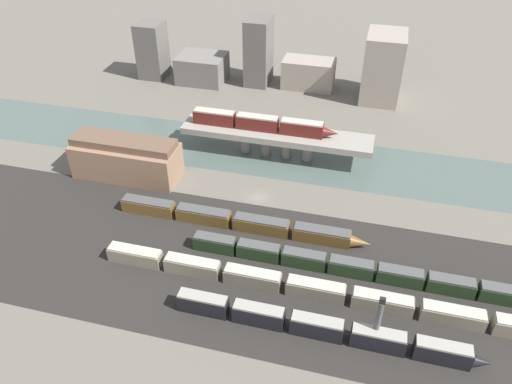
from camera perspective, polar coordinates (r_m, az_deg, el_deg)
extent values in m
plane|color=#666056|center=(123.37, 0.21, -0.63)|extent=(400.00, 400.00, 0.00)
cube|color=#282623|center=(105.94, -3.03, -8.25)|extent=(280.00, 42.00, 0.01)
cube|color=#4C5B56|center=(139.71, 2.28, 4.28)|extent=(320.00, 23.22, 0.01)
cube|color=gray|center=(136.32, 2.34, 6.61)|extent=(52.00, 9.62, 1.77)
cylinder|color=gray|center=(140.00, -1.19, 5.74)|extent=(3.00, 3.00, 5.69)
cylinder|color=gray|center=(138.75, 1.13, 5.43)|extent=(3.00, 3.00, 5.69)
cylinder|color=gray|center=(137.74, 3.49, 5.11)|extent=(3.00, 3.00, 5.69)
cylinder|color=gray|center=(136.97, 5.87, 4.78)|extent=(3.00, 3.00, 5.69)
cube|color=#5B1E19|center=(139.21, -4.77, 8.45)|extent=(11.52, 3.03, 3.58)
cube|color=#B7B2A3|center=(138.28, -4.81, 9.17)|extent=(11.06, 2.79, 0.40)
cube|color=#5B1E19|center=(136.06, 0.15, 7.87)|extent=(11.52, 3.03, 3.58)
cube|color=#B7B2A3|center=(135.12, 0.15, 8.61)|extent=(11.06, 2.79, 0.40)
cube|color=#5B1E19|center=(133.96, 5.24, 7.22)|extent=(11.52, 3.03, 3.58)
cube|color=#B7B2A3|center=(133.00, 5.29, 7.96)|extent=(11.06, 2.79, 0.40)
cone|color=#5B1E19|center=(133.27, 8.55, 6.69)|extent=(4.03, 2.73, 2.73)
cube|color=black|center=(96.52, -6.07, -12.63)|extent=(9.61, 2.65, 3.69)
cube|color=#9E998E|center=(94.99, -6.15, -11.82)|extent=(9.22, 2.43, 0.40)
cube|color=black|center=(94.28, 0.30, -13.94)|extent=(9.61, 2.65, 3.69)
cube|color=#9E998E|center=(92.71, 0.30, -13.13)|extent=(9.22, 2.43, 0.40)
cube|color=black|center=(93.23, 6.97, -15.11)|extent=(9.61, 2.65, 3.69)
cube|color=#9E998E|center=(91.64, 7.06, -14.32)|extent=(9.22, 2.43, 0.40)
cube|color=black|center=(93.42, 13.77, -16.10)|extent=(9.61, 2.65, 3.69)
cube|color=#9E998E|center=(91.84, 13.95, -15.32)|extent=(9.22, 2.43, 0.40)
cube|color=black|center=(94.85, 20.51, -16.86)|extent=(9.61, 2.65, 3.69)
cube|color=#9E998E|center=(93.29, 20.78, -16.10)|extent=(9.22, 2.43, 0.40)
cone|color=black|center=(96.42, 24.43, -17.27)|extent=(3.36, 2.38, 2.38)
cube|color=gray|center=(108.35, -13.63, -7.12)|extent=(11.52, 2.88, 3.10)
cube|color=#B7B2A3|center=(107.18, -13.76, -6.44)|extent=(11.06, 2.65, 0.40)
cube|color=gray|center=(103.91, -7.28, -8.48)|extent=(11.52, 2.88, 3.10)
cube|color=#B7B2A3|center=(102.68, -7.36, -7.79)|extent=(11.06, 2.65, 0.40)
cube|color=gray|center=(100.88, -0.42, -9.82)|extent=(11.52, 2.88, 3.10)
cube|color=#B7B2A3|center=(99.62, -0.42, -9.13)|extent=(11.06, 2.65, 0.40)
cube|color=gray|center=(99.39, 6.82, -11.08)|extent=(11.52, 2.88, 3.10)
cube|color=#B7B2A3|center=(98.11, 6.90, -10.39)|extent=(11.06, 2.65, 0.40)
cube|color=gray|center=(99.52, 14.22, -12.18)|extent=(11.52, 2.88, 3.10)
cube|color=#B7B2A3|center=(98.24, 14.37, -11.50)|extent=(11.06, 2.65, 0.40)
cube|color=gray|center=(101.26, 21.53, -13.06)|extent=(11.52, 2.88, 3.10)
cube|color=#B7B2A3|center=(100.00, 21.76, -12.40)|extent=(11.06, 2.65, 0.40)
cube|color=#23381E|center=(108.43, -4.72, -5.92)|extent=(9.12, 2.83, 3.13)
cube|color=#4C4C4C|center=(107.25, -4.77, -5.23)|extent=(8.75, 2.60, 0.40)
cube|color=#23381E|center=(106.29, 0.29, -6.83)|extent=(9.12, 2.83, 3.13)
cube|color=#4C4C4C|center=(105.08, 0.30, -6.13)|extent=(8.75, 2.60, 0.40)
cube|color=#23381E|center=(105.01, 5.49, -7.71)|extent=(9.12, 2.83, 3.13)
cube|color=#4C4C4C|center=(103.79, 5.54, -7.01)|extent=(8.75, 2.60, 0.40)
cube|color=#23381E|center=(104.63, 10.79, -8.53)|extent=(9.12, 2.83, 3.13)
cube|color=#4C4C4C|center=(103.40, 10.90, -7.84)|extent=(8.75, 2.60, 0.40)
cube|color=#23381E|center=(105.14, 16.10, -9.29)|extent=(9.12, 2.83, 3.13)
cube|color=#4C4C4C|center=(103.92, 16.26, -8.61)|extent=(8.75, 2.60, 0.40)
cube|color=#23381E|center=(106.54, 21.34, -9.95)|extent=(9.12, 2.83, 3.13)
cube|color=#4C4C4C|center=(105.34, 21.55, -9.29)|extent=(8.75, 2.60, 0.40)
cube|color=#23381E|center=(108.80, 26.42, -10.52)|extent=(9.12, 2.83, 3.13)
cube|color=#4C4C4C|center=(107.62, 26.68, -9.87)|extent=(8.75, 2.60, 0.40)
cube|color=brown|center=(120.64, -12.17, -1.67)|extent=(12.68, 3.09, 3.07)
cube|color=#4C4C4C|center=(119.60, -12.28, -1.01)|extent=(12.17, 2.84, 0.40)
cube|color=brown|center=(115.90, -6.02, -2.74)|extent=(12.68, 3.09, 3.07)
cube|color=#4C4C4C|center=(114.82, -6.07, -2.07)|extent=(12.17, 2.84, 0.40)
cube|color=brown|center=(112.64, 0.59, -3.86)|extent=(12.68, 3.09, 3.07)
cube|color=#4C4C4C|center=(111.52, 0.59, -3.19)|extent=(12.17, 2.84, 0.40)
cube|color=brown|center=(111.00, 7.51, -4.98)|extent=(12.68, 3.09, 3.07)
cube|color=#4C4C4C|center=(109.86, 7.58, -4.30)|extent=(12.17, 2.84, 0.40)
cone|color=brown|center=(110.92, 11.89, -5.71)|extent=(4.44, 2.76, 2.76)
cube|color=#937056|center=(133.27, -14.56, 3.51)|extent=(27.30, 10.29, 8.87)
cube|color=brown|center=(130.50, -14.92, 5.50)|extent=(26.76, 7.20, 1.95)
cylinder|color=#4C4C51|center=(91.15, 13.71, -14.41)|extent=(0.98, 0.98, 10.56)
cube|color=black|center=(86.76, 14.27, -11.95)|extent=(1.00, 0.70, 1.20)
cube|color=#605B56|center=(187.52, -11.77, 15.58)|extent=(8.89, 9.83, 19.34)
cube|color=slate|center=(182.84, -6.17, 13.89)|extent=(16.27, 13.52, 9.36)
cube|color=#605B56|center=(178.32, 0.30, 15.80)|extent=(8.01, 12.05, 22.65)
cube|color=gray|center=(177.68, 6.02, 13.30)|extent=(17.65, 9.59, 9.89)
cube|color=gray|center=(171.30, 14.29, 13.67)|extent=(12.17, 15.98, 21.95)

